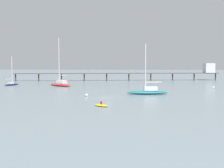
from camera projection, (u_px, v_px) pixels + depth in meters
name	position (u px, v px, depth m)	size (l,w,h in m)	color
ground_plane	(106.00, 98.00, 67.84)	(400.00, 400.00, 0.00)	gray
pier	(160.00, 71.00, 125.45)	(83.26, 13.90, 7.06)	#4C4C51
sailboat_red	(61.00, 83.00, 98.38)	(9.34, 8.32, 15.38)	red
sailboat_teal	(148.00, 91.00, 74.54)	(10.12, 3.20, 12.27)	#1E727A
sailboat_navy	(11.00, 84.00, 101.24)	(4.10, 6.31, 9.55)	navy
dinghy_yellow	(101.00, 105.00, 55.25)	(3.24, 3.13, 1.14)	yellow
mooring_buoy_mid	(86.00, 95.00, 70.11)	(0.64, 0.64, 0.64)	silver
mooring_buoy_outer	(214.00, 87.00, 90.16)	(0.61, 0.61, 0.61)	silver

